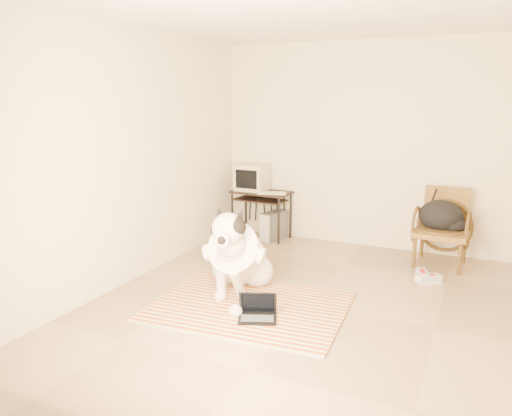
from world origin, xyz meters
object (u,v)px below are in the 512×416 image
Objects in this scene: rattan_chair at (442,227)px; backpack at (443,217)px; computer_desk at (261,198)px; pc_tower at (274,226)px; laptop at (258,312)px; crt_monitor at (252,177)px; dog at (238,256)px.

rattan_chair is 0.15m from backpack.
computer_desk reaches higher than pc_tower.
backpack is (2.44, -0.20, 0.01)m from computer_desk.
laptop is at bearing -120.47° from backpack.
computer_desk is 0.43m from pc_tower.
computer_desk is 1.82× the size of pc_tower.
crt_monitor reaches higher than rattan_chair.
backpack is (1.81, 1.78, 0.20)m from dog.
computer_desk is (-0.63, 1.98, 0.19)m from dog.
backpack is (0.00, -0.05, 0.13)m from rattan_chair.
rattan_chair is at bearing -3.27° from pc_tower.
pc_tower is at bearing 102.23° from dog.
backpack is (1.35, 2.30, 0.52)m from laptop.
dog is 2.55m from backpack.
rattan_chair reaches higher than computer_desk.
rattan_chair reaches higher than pc_tower.
rattan_chair is (2.60, -0.18, -0.40)m from crt_monitor.
pc_tower is (0.36, -0.06, -0.66)m from crt_monitor.
laptop is 0.88× the size of pc_tower.
pc_tower is at bearing -4.82° from computer_desk.
computer_desk is (-1.09, 2.50, 0.50)m from laptop.
crt_monitor is at bearing 175.96° from rattan_chair.
rattan_chair is at bearing 45.29° from dog.
pc_tower is at bearing -8.83° from crt_monitor.
backpack is (2.60, -0.24, -0.27)m from crt_monitor.
laptop is 0.48× the size of computer_desk.
pc_tower is 2.28m from backpack.
laptop is at bearing -48.28° from dog.
computer_desk is at bearing 107.67° from dog.
backpack is at bearing -4.63° from pc_tower.
crt_monitor is (-0.78, 2.02, 0.47)m from dog.
crt_monitor reaches higher than computer_desk.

